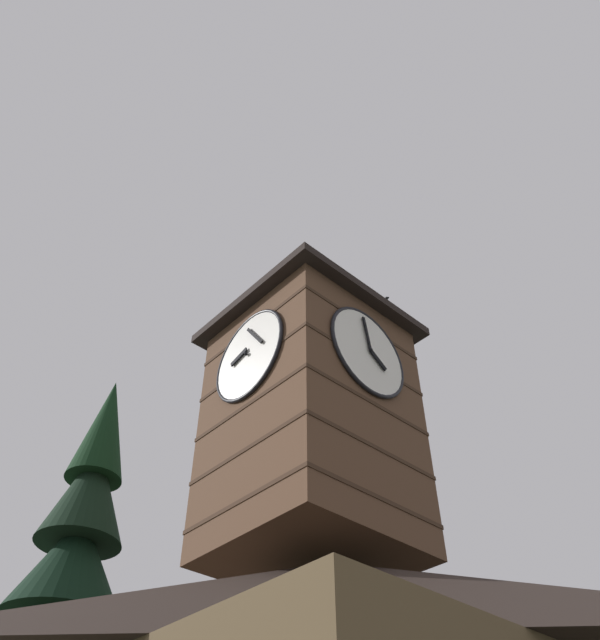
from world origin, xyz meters
The scene contains 2 objects.
clock_tower centered at (1.84, -1.51, 11.26)m, with size 4.86×4.86×9.44m.
flying_bird_high centered at (-3.04, -2.40, 19.00)m, with size 0.49×0.65×0.17m.
Camera 1 is at (11.54, 8.75, 1.41)m, focal length 36.68 mm.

